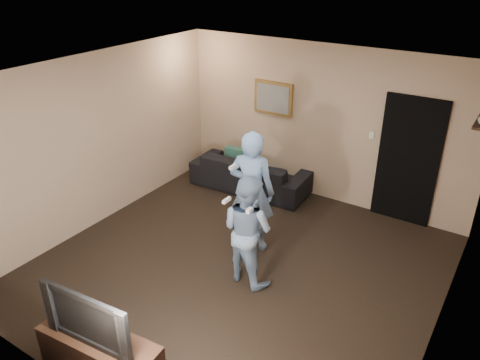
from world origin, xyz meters
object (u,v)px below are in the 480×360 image
Objects in this scene: tv_console at (101,355)px; television at (93,314)px; wii_player_right at (248,229)px; wii_player_left at (252,192)px; sofa at (250,173)px.

television is (0.00, 0.00, 0.53)m from tv_console.
wii_player_right reaches higher than tv_console.
wii_player_left is 0.75m from wii_player_right.
wii_player_right is (0.40, 2.11, -0.04)m from television.
television is 0.59× the size of wii_player_left.
wii_player_left is 1.20× the size of wii_player_right.
tv_console is at bearing 0.00° from television.
tv_console is 2.20m from wii_player_right.
tv_console is at bearing 98.96° from sofa.
wii_player_right is (0.34, -0.65, -0.15)m from wii_player_left.
television reaches higher than tv_console.
television is at bearing -100.65° from wii_player_right.
sofa is 1.62× the size of tv_console.
wii_player_left is at bearing 119.12° from sofa.
tv_console is 0.53m from television.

